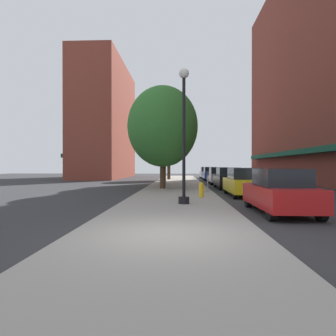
{
  "coord_description": "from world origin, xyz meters",
  "views": [
    {
      "loc": [
        0.34,
        -7.12,
        1.75
      ],
      "look_at": [
        -0.66,
        15.71,
        1.61
      ],
      "focal_mm": 31.52,
      "sensor_mm": 36.0,
      "label": 1
    }
  ],
  "objects_px": {
    "lamppost": "(184,133)",
    "car_yellow": "(243,182)",
    "tree_far": "(163,127)",
    "car_silver": "(218,176)",
    "car_red": "(280,192)",
    "tree_mid": "(169,144)",
    "tree_near": "(164,134)",
    "car_blue": "(211,174)",
    "parking_meter_near": "(208,179)",
    "car_white": "(206,173)",
    "fire_hydrant": "(201,190)",
    "car_black": "(228,178)"
  },
  "relations": [
    {
      "from": "car_black",
      "to": "car_white",
      "type": "bearing_deg",
      "value": 89.98
    },
    {
      "from": "car_blue",
      "to": "car_white",
      "type": "xyz_separation_m",
      "value": [
        0.0,
        5.87,
        0.0
      ]
    },
    {
      "from": "tree_near",
      "to": "car_silver",
      "type": "height_order",
      "value": "tree_near"
    },
    {
      "from": "tree_near",
      "to": "car_yellow",
      "type": "distance_m",
      "value": 11.3
    },
    {
      "from": "tree_far",
      "to": "car_yellow",
      "type": "distance_m",
      "value": 7.54
    },
    {
      "from": "car_blue",
      "to": "car_yellow",
      "type": "bearing_deg",
      "value": -88.33
    },
    {
      "from": "car_yellow",
      "to": "car_black",
      "type": "bearing_deg",
      "value": 90.74
    },
    {
      "from": "car_yellow",
      "to": "lamppost",
      "type": "bearing_deg",
      "value": -127.11
    },
    {
      "from": "tree_near",
      "to": "car_blue",
      "type": "height_order",
      "value": "tree_near"
    },
    {
      "from": "tree_far",
      "to": "car_white",
      "type": "relative_size",
      "value": 1.74
    },
    {
      "from": "fire_hydrant",
      "to": "car_silver",
      "type": "relative_size",
      "value": 0.18
    },
    {
      "from": "tree_far",
      "to": "car_yellow",
      "type": "bearing_deg",
      "value": -39.6
    },
    {
      "from": "tree_far",
      "to": "lamppost",
      "type": "bearing_deg",
      "value": -80.43
    },
    {
      "from": "parking_meter_near",
      "to": "car_blue",
      "type": "distance_m",
      "value": 17.69
    },
    {
      "from": "lamppost",
      "to": "car_black",
      "type": "xyz_separation_m",
      "value": [
        3.53,
        10.3,
        -2.39
      ]
    },
    {
      "from": "lamppost",
      "to": "car_blue",
      "type": "distance_m",
      "value": 23.97
    },
    {
      "from": "lamppost",
      "to": "car_white",
      "type": "distance_m",
      "value": 29.77
    },
    {
      "from": "tree_far",
      "to": "car_yellow",
      "type": "relative_size",
      "value": 1.74
    },
    {
      "from": "parking_meter_near",
      "to": "car_blue",
      "type": "bearing_deg",
      "value": 83.67
    },
    {
      "from": "parking_meter_near",
      "to": "tree_mid",
      "type": "relative_size",
      "value": 0.18
    },
    {
      "from": "tree_far",
      "to": "car_black",
      "type": "bearing_deg",
      "value": 17.99
    },
    {
      "from": "parking_meter_near",
      "to": "tree_mid",
      "type": "height_order",
      "value": "tree_mid"
    },
    {
      "from": "car_silver",
      "to": "car_yellow",
      "type": "bearing_deg",
      "value": -87.94
    },
    {
      "from": "lamppost",
      "to": "tree_mid",
      "type": "distance_m",
      "value": 24.14
    },
    {
      "from": "tree_far",
      "to": "car_blue",
      "type": "distance_m",
      "value": 16.19
    },
    {
      "from": "fire_hydrant",
      "to": "tree_mid",
      "type": "relative_size",
      "value": 0.11
    },
    {
      "from": "tree_far",
      "to": "car_yellow",
      "type": "height_order",
      "value": "tree_far"
    },
    {
      "from": "car_silver",
      "to": "car_blue",
      "type": "xyz_separation_m",
      "value": [
        0.0,
        7.17,
        0.0
      ]
    },
    {
      "from": "lamppost",
      "to": "car_yellow",
      "type": "relative_size",
      "value": 1.37
    },
    {
      "from": "car_blue",
      "to": "parking_meter_near",
      "type": "bearing_deg",
      "value": -94.66
    },
    {
      "from": "fire_hydrant",
      "to": "parking_meter_near",
      "type": "distance_m",
      "value": 3.39
    },
    {
      "from": "lamppost",
      "to": "car_black",
      "type": "relative_size",
      "value": 1.37
    },
    {
      "from": "lamppost",
      "to": "car_silver",
      "type": "xyz_separation_m",
      "value": [
        3.53,
        16.42,
        -2.39
      ]
    },
    {
      "from": "tree_mid",
      "to": "tree_far",
      "type": "relative_size",
      "value": 0.95
    },
    {
      "from": "tree_far",
      "to": "car_red",
      "type": "bearing_deg",
      "value": -64.44
    },
    {
      "from": "lamppost",
      "to": "car_white",
      "type": "xyz_separation_m",
      "value": [
        3.53,
        29.46,
        -2.39
      ]
    },
    {
      "from": "tree_mid",
      "to": "car_silver",
      "type": "bearing_deg",
      "value": -55.86
    },
    {
      "from": "tree_near",
      "to": "car_black",
      "type": "distance_m",
      "value": 7.38
    },
    {
      "from": "parking_meter_near",
      "to": "car_yellow",
      "type": "height_order",
      "value": "car_yellow"
    },
    {
      "from": "car_silver",
      "to": "tree_near",
      "type": "bearing_deg",
      "value": -151.05
    },
    {
      "from": "car_red",
      "to": "car_black",
      "type": "xyz_separation_m",
      "value": [
        0.0,
        12.07,
        0.0
      ]
    },
    {
      "from": "fire_hydrant",
      "to": "car_black",
      "type": "distance_m",
      "value": 8.02
    },
    {
      "from": "tree_far",
      "to": "car_red",
      "type": "height_order",
      "value": "tree_far"
    },
    {
      "from": "car_red",
      "to": "car_blue",
      "type": "bearing_deg",
      "value": 88.04
    },
    {
      "from": "lamppost",
      "to": "car_silver",
      "type": "bearing_deg",
      "value": 77.86
    },
    {
      "from": "lamppost",
      "to": "parking_meter_near",
      "type": "bearing_deg",
      "value": 75.24
    },
    {
      "from": "tree_near",
      "to": "car_white",
      "type": "height_order",
      "value": "tree_near"
    },
    {
      "from": "tree_mid",
      "to": "fire_hydrant",
      "type": "bearing_deg",
      "value": -83.08
    },
    {
      "from": "car_black",
      "to": "car_blue",
      "type": "relative_size",
      "value": 1.0
    },
    {
      "from": "car_yellow",
      "to": "car_silver",
      "type": "distance_m",
      "value": 11.88
    }
  ]
}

